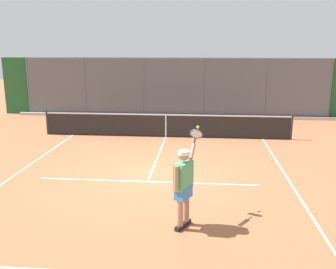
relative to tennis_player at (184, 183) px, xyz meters
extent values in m
plane|color=#A8603D|center=(1.14, -3.02, -0.99)|extent=(60.00, 60.00, 0.00)
cube|color=white|center=(1.14, -2.56, -0.98)|extent=(6.21, 0.05, 0.01)
cube|color=white|center=(-2.84, -3.05, -0.98)|extent=(0.05, 9.66, 0.01)
cube|color=white|center=(5.12, -3.05, -0.98)|extent=(0.05, 9.66, 0.01)
cube|color=white|center=(1.14, -5.22, -0.98)|extent=(0.05, 5.31, 0.01)
cylinder|color=#565B60|center=(-6.82, -12.35, 0.57)|extent=(0.07, 0.07, 3.11)
cylinder|color=#565B60|center=(-3.64, -12.35, 0.57)|extent=(0.07, 0.07, 3.11)
cylinder|color=#565B60|center=(-0.45, -12.35, 0.57)|extent=(0.07, 0.07, 3.11)
cylinder|color=#565B60|center=(2.73, -12.35, 0.57)|extent=(0.07, 0.07, 3.11)
cylinder|color=#565B60|center=(5.91, -12.35, 0.57)|extent=(0.07, 0.07, 3.11)
cylinder|color=#565B60|center=(9.10, -12.35, 0.57)|extent=(0.07, 0.07, 3.11)
cylinder|color=#565B60|center=(1.14, -12.35, 2.09)|extent=(15.92, 0.05, 0.05)
cube|color=#565B60|center=(1.14, -12.35, 0.57)|extent=(15.92, 0.02, 3.11)
cube|color=#235B2D|center=(1.14, -13.00, 0.56)|extent=(18.92, 0.90, 3.09)
cube|color=#ADADA8|center=(1.14, -12.17, -0.91)|extent=(16.92, 0.18, 0.15)
cylinder|color=#2D2D2D|center=(-3.96, -7.88, -0.45)|extent=(0.09, 0.09, 1.07)
cylinder|color=#2D2D2D|center=(6.24, -7.88, -0.45)|extent=(0.09, 0.09, 1.07)
cube|color=black|center=(1.14, -7.88, -0.53)|extent=(10.12, 0.02, 0.91)
cube|color=white|center=(1.14, -7.88, -0.05)|extent=(10.12, 0.04, 0.05)
cube|color=white|center=(1.14, -7.88, -0.53)|extent=(0.05, 0.04, 0.91)
cube|color=black|center=(0.06, 0.14, -0.94)|extent=(0.22, 0.28, 0.09)
cylinder|color=#A87A5B|center=(0.06, 0.14, -0.51)|extent=(0.13, 0.13, 0.78)
cube|color=black|center=(-0.06, -0.10, -0.94)|extent=(0.22, 0.28, 0.09)
cylinder|color=#A87A5B|center=(-0.06, -0.10, -0.51)|extent=(0.13, 0.13, 0.78)
cube|color=#3D7AC6|center=(0.00, 0.02, -0.20)|extent=(0.38, 0.46, 0.26)
cube|color=#4C9E6B|center=(0.00, 0.02, 0.16)|extent=(0.40, 0.52, 0.56)
cylinder|color=#A87A5B|center=(0.14, 0.28, 0.18)|extent=(0.08, 0.08, 0.52)
cylinder|color=#A87A5B|center=(-0.16, -0.40, 0.55)|extent=(0.15, 0.39, 0.29)
sphere|color=#A87A5B|center=(0.00, 0.02, 0.59)|extent=(0.21, 0.21, 0.21)
cylinder|color=white|center=(0.00, 0.02, 0.65)|extent=(0.33, 0.33, 0.08)
cube|color=white|center=(-0.05, -0.09, 0.61)|extent=(0.25, 0.25, 0.02)
cylinder|color=black|center=(-0.20, -0.64, 0.71)|extent=(0.06, 0.17, 0.13)
torus|color=#28569E|center=(-0.23, -0.83, 0.83)|extent=(0.32, 0.23, 0.26)
cylinder|color=silver|center=(-0.23, -0.83, 0.83)|extent=(0.27, 0.18, 0.21)
sphere|color=#C1D138|center=(-0.26, -1.00, 0.95)|extent=(0.07, 0.07, 0.07)
sphere|color=#CCDB33|center=(-2.68, -4.85, -0.95)|extent=(0.07, 0.07, 0.07)
camera|label=1|loc=(-0.34, 7.21, 2.74)|focal=39.88mm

